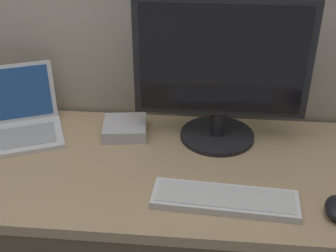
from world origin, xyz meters
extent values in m
cube|color=tan|center=(0.00, 0.00, 0.77)|extent=(1.71, 0.64, 0.03)
cube|color=brown|center=(0.00, -0.31, 0.71)|extent=(1.64, 0.02, 0.08)
cube|color=white|center=(-0.43, 0.10, 0.79)|extent=(0.37, 0.32, 0.02)
cube|color=#ACACAC|center=(-0.43, 0.09, 0.80)|extent=(0.29, 0.23, 0.00)
cube|color=white|center=(-0.48, 0.21, 0.91)|extent=(0.30, 0.16, 0.21)
cube|color=#28569E|center=(-0.48, 0.21, 0.91)|extent=(0.27, 0.14, 0.18)
cylinder|color=black|center=(0.26, 0.18, 0.79)|extent=(0.25, 0.25, 0.02)
cylinder|color=black|center=(0.26, 0.18, 0.85)|extent=(0.05, 0.05, 0.09)
cube|color=black|center=(0.26, 0.16, 1.08)|extent=(0.56, 0.03, 0.39)
cube|color=black|center=(0.26, 0.15, 1.08)|extent=(0.52, 0.00, 0.35)
cube|color=white|center=(0.28, -0.17, 0.80)|extent=(0.42, 0.15, 0.02)
cube|color=silver|center=(0.28, -0.17, 0.81)|extent=(0.39, 0.12, 0.00)
cube|color=silver|center=(-0.07, 0.18, 0.81)|extent=(0.17, 0.17, 0.04)
camera|label=1|loc=(0.21, -1.16, 1.60)|focal=47.83mm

